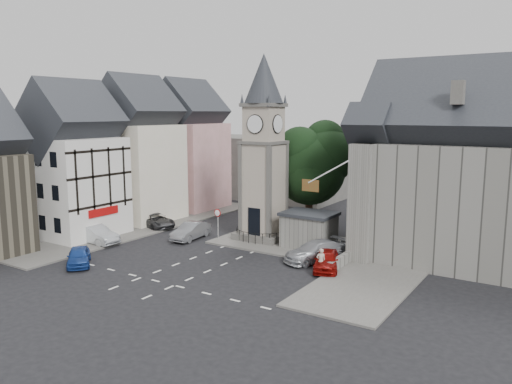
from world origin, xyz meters
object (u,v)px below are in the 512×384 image
Objects in this scene: stone_shelter at (309,230)px; pedestrian at (321,261)px; clock_tower at (264,149)px; car_west_blue at (79,256)px; car_east_red at (326,260)px.

pedestrian is (3.73, -5.50, -0.64)m from stone_shelter.
clock_tower is 8.15m from stone_shelter.
clock_tower is 3.78× the size of stone_shelter.
clock_tower is 17.53m from car_west_blue.
stone_shelter is (4.80, -0.49, -6.57)m from clock_tower.
stone_shelter reaches higher than car_west_blue.
car_west_blue is at bearing -171.87° from car_east_red.
car_east_red is 1.00m from pedestrian.
stone_shelter is 1.00× the size of car_east_red.
stone_shelter is 18.28m from car_west_blue.
clock_tower reaches higher than stone_shelter.
pedestrian is (0.03, -0.98, 0.18)m from car_east_red.
car_east_red is at bearing -30.50° from clock_tower.
car_west_blue is 2.19× the size of pedestrian.
clock_tower is at bearing -70.54° from pedestrian.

